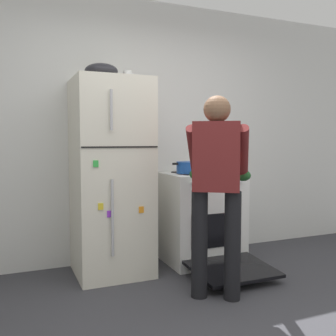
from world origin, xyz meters
TOP-DOWN VIEW (x-y plane):
  - kitchen_wall_back at (0.00, 1.95)m, footprint 6.00×0.10m
  - refrigerator at (-0.37, 1.57)m, footprint 0.68×0.72m
  - stove_range at (0.57, 1.55)m, footprint 0.76×1.23m
  - person_cook at (0.26, 0.70)m, footprint 0.67×0.71m
  - red_pot at (0.41, 1.52)m, footprint 0.35×0.25m
  - coffee_mug at (-0.19, 1.62)m, footprint 0.11×0.08m
  - pepper_mill at (0.87, 1.77)m, footprint 0.05×0.05m
  - mixing_bowl at (-0.45, 1.57)m, footprint 0.30×0.30m

SIDE VIEW (x-z plane):
  - stove_range at x=0.57m, z-range -0.01..0.91m
  - refrigerator at x=-0.37m, z-range 0.00..1.82m
  - person_cook at x=0.26m, z-range 0.16..1.76m
  - red_pot at x=0.41m, z-range 0.93..1.04m
  - pepper_mill at x=0.87m, z-range 0.92..1.10m
  - kitchen_wall_back at x=0.00m, z-range 0.00..2.70m
  - coffee_mug at x=-0.19m, z-range 1.82..1.91m
  - mixing_bowl at x=-0.45m, z-range 1.82..1.95m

